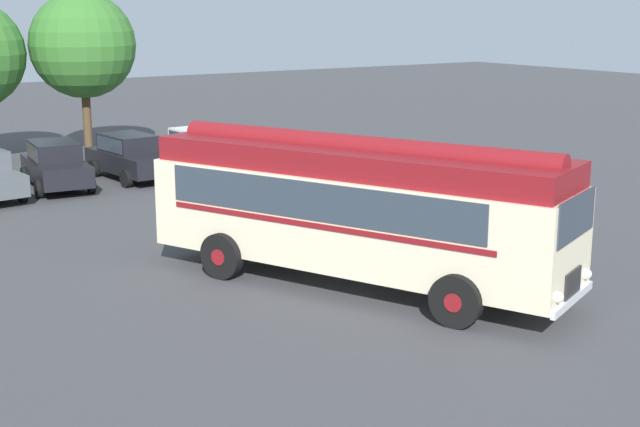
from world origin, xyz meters
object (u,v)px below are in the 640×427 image
(car_mid_right, at_px, (130,156))
(car_far_right, at_px, (201,150))
(vintage_bus, at_px, (357,205))
(car_mid_left, at_px, (56,165))

(car_mid_right, xyz_separation_m, car_far_right, (2.81, -0.16, 0.00))
(vintage_bus, distance_m, car_far_right, 15.35)
(vintage_bus, distance_m, car_mid_left, 15.04)
(vintage_bus, xyz_separation_m, car_far_right, (3.33, 14.95, -1.05))
(vintage_bus, relative_size, car_far_right, 2.38)
(car_mid_left, distance_m, car_far_right, 5.66)
(car_mid_left, bearing_deg, car_far_right, 1.27)
(vintage_bus, bearing_deg, car_far_right, 77.45)
(car_mid_left, bearing_deg, vintage_bus, -81.06)
(car_mid_left, xyz_separation_m, car_mid_right, (2.85, 0.28, 0.00))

